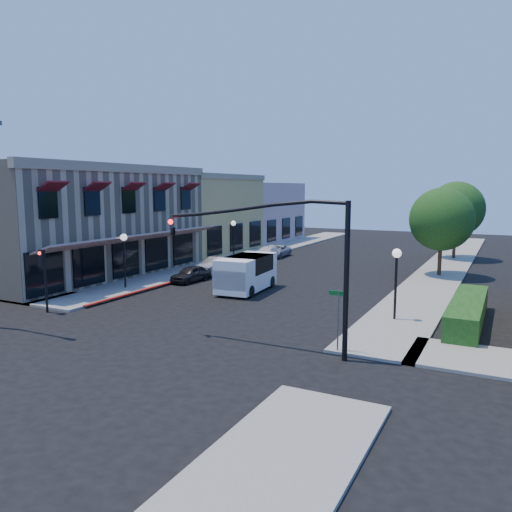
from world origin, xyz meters
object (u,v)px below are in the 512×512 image
at_px(lamppost_left_far, 233,230).
at_px(white_van, 246,271).
at_px(street_name_sign, 338,311).
at_px(parked_car_a, 191,274).
at_px(parked_car_c, 267,253).
at_px(parked_car_d, 276,251).
at_px(secondary_signal, 43,269).
at_px(lamppost_right_far, 440,237).
at_px(street_tree_b, 456,209).
at_px(lamppost_right_near, 396,266).
at_px(signal_mast_arm, 293,250).
at_px(lamppost_left_near, 124,247).
at_px(street_tree_a, 442,219).
at_px(parked_car_b, 216,266).

xyz_separation_m(lamppost_left_far, white_van, (7.21, -11.04, -1.45)).
bearing_deg(street_name_sign, lamppost_left_far, 128.94).
relative_size(parked_car_a, parked_car_c, 0.83).
xyz_separation_m(lamppost_left_far, parked_car_d, (2.30, 4.01, -2.18)).
bearing_deg(parked_car_d, secondary_signal, -97.54).
height_order(parked_car_c, parked_car_d, parked_car_c).
bearing_deg(secondary_signal, lamppost_right_far, 53.86).
bearing_deg(street_tree_b, parked_car_c, -152.09).
xyz_separation_m(secondary_signal, parked_car_c, (1.80, 22.65, -1.74)).
bearing_deg(lamppost_right_near, street_name_sign, -99.78).
relative_size(signal_mast_arm, white_van, 1.55).
distance_m(lamppost_left_near, parked_car_c, 16.36).
height_order(lamppost_left_far, lamppost_right_far, same).
xyz_separation_m(signal_mast_arm, white_van, (-7.14, 9.47, -2.80)).
distance_m(street_tree_a, parked_car_d, 15.95).
distance_m(secondary_signal, parked_car_d, 24.73).
relative_size(secondary_signal, lamppost_right_far, 0.93).
bearing_deg(parked_car_d, lamppost_left_far, -123.22).
distance_m(signal_mast_arm, street_name_sign, 2.98).
xyz_separation_m(white_van, parked_car_b, (-4.91, 4.33, -0.63)).
relative_size(street_name_sign, parked_car_c, 0.62).
height_order(lamppost_right_far, parked_car_c, lamppost_right_far).
height_order(lamppost_right_near, white_van, lamppost_right_near).
xyz_separation_m(secondary_signal, parked_car_b, (1.80, 13.88, -1.67)).
height_order(street_tree_b, parked_car_d, street_tree_b).
distance_m(lamppost_right_far, parked_car_b, 17.21).
bearing_deg(parked_car_d, signal_mast_arm, -67.16).
xyz_separation_m(lamppost_right_far, parked_car_b, (-14.70, -8.71, -2.09)).
height_order(white_van, parked_car_a, white_van).
bearing_deg(secondary_signal, parked_car_a, 80.36).
bearing_deg(white_van, street_tree_b, 64.38).
bearing_deg(parked_car_b, street_tree_b, 54.43).
distance_m(secondary_signal, white_van, 11.72).
height_order(street_name_sign, lamppost_right_near, lamppost_right_near).
height_order(street_tree_a, parked_car_a, street_tree_a).
bearing_deg(lamppost_left_far, street_name_sign, -51.06).
distance_m(street_tree_a, lamppost_left_near, 22.30).
bearing_deg(street_tree_a, lamppost_right_far, 98.53).
relative_size(lamppost_right_far, parked_car_b, 0.91).
bearing_deg(white_van, street_name_sign, -44.92).
xyz_separation_m(street_name_sign, lamppost_left_near, (-16.00, 5.80, 1.04)).
xyz_separation_m(street_tree_b, lamppost_left_far, (-17.30, -10.00, -1.81)).
distance_m(secondary_signal, lamppost_left_far, 20.60).
bearing_deg(parked_car_b, secondary_signal, -91.04).
bearing_deg(street_name_sign, lamppost_left_near, 160.07).
relative_size(lamppost_left_near, lamppost_right_near, 1.00).
relative_size(signal_mast_arm, secondary_signal, 2.41).
distance_m(lamppost_right_far, parked_car_a, 19.10).
bearing_deg(parked_car_b, lamppost_right_far, 36.99).
bearing_deg(parked_car_b, street_tree_a, 30.44).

